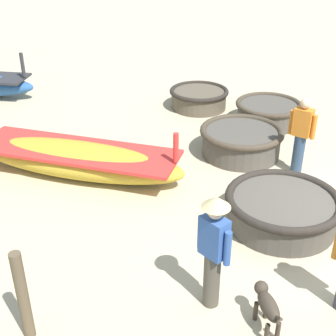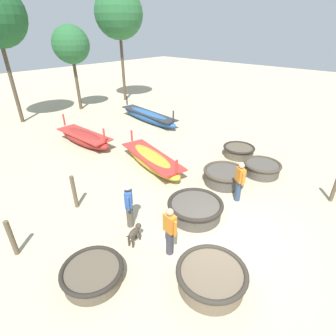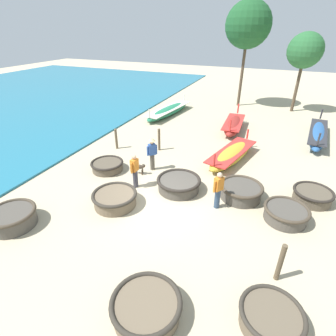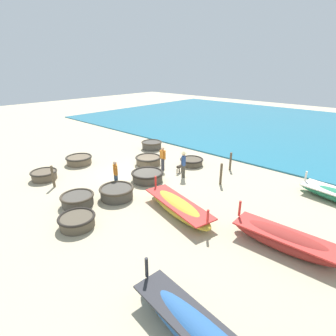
{
  "view_description": "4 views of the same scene",
  "coord_description": "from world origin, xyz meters",
  "px_view_note": "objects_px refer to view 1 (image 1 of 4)",
  "views": [
    {
      "loc": [
        -6.13,
        2.67,
        4.57
      ],
      "look_at": [
        0.79,
        2.97,
        0.79
      ],
      "focal_mm": 50.0,
      "sensor_mm": 36.0,
      "label": 1
    },
    {
      "loc": [
        -5.59,
        -3.12,
        5.77
      ],
      "look_at": [
        0.9,
        2.83,
        1.01
      ],
      "focal_mm": 28.0,
      "sensor_mm": 36.0,
      "label": 2
    },
    {
      "loc": [
        3.6,
        -7.97,
        6.32
      ],
      "look_at": [
        -0.32,
        1.48,
        0.73
      ],
      "focal_mm": 28.0,
      "sensor_mm": 36.0,
      "label": 3
    },
    {
      "loc": [
        10.04,
        11.61,
        6.38
      ],
      "look_at": [
        -0.06,
        2.34,
        1.02
      ],
      "focal_mm": 28.0,
      "sensor_mm": 36.0,
      "label": 4
    }
  ],
  "objects_px": {
    "fisherman_standing_left": "(214,246)",
    "long_boat_white_hull": "(77,159)",
    "coracle_tilted": "(241,140)",
    "mooring_post_inland": "(23,297)",
    "coracle_far_left": "(268,112)",
    "coracle_front_left": "(199,98)",
    "coracle_front_right": "(282,209)",
    "dog": "(267,305)",
    "fisherman_standing_right": "(301,134)"
  },
  "relations": [
    {
      "from": "long_boat_white_hull",
      "to": "coracle_tilted",
      "type": "bearing_deg",
      "value": -73.21
    },
    {
      "from": "coracle_front_left",
      "to": "dog",
      "type": "bearing_deg",
      "value": -174.5
    },
    {
      "from": "coracle_front_left",
      "to": "mooring_post_inland",
      "type": "bearing_deg",
      "value": 164.37
    },
    {
      "from": "coracle_far_left",
      "to": "mooring_post_inland",
      "type": "height_order",
      "value": "mooring_post_inland"
    },
    {
      "from": "fisherman_standing_left",
      "to": "fisherman_standing_right",
      "type": "bearing_deg",
      "value": -26.63
    },
    {
      "from": "coracle_front_left",
      "to": "long_boat_white_hull",
      "type": "height_order",
      "value": "long_boat_white_hull"
    },
    {
      "from": "long_boat_white_hull",
      "to": "mooring_post_inland",
      "type": "relative_size",
      "value": 3.55
    },
    {
      "from": "fisherman_standing_left",
      "to": "mooring_post_inland",
      "type": "distance_m",
      "value": 2.35
    },
    {
      "from": "long_boat_white_hull",
      "to": "dog",
      "type": "relative_size",
      "value": 6.71
    },
    {
      "from": "dog",
      "to": "fisherman_standing_left",
      "type": "bearing_deg",
      "value": 60.25
    },
    {
      "from": "coracle_far_left",
      "to": "long_boat_white_hull",
      "type": "bearing_deg",
      "value": 123.59
    },
    {
      "from": "dog",
      "to": "mooring_post_inland",
      "type": "relative_size",
      "value": 0.53
    },
    {
      "from": "coracle_front_right",
      "to": "mooring_post_inland",
      "type": "relative_size",
      "value": 1.5
    },
    {
      "from": "fisherman_standing_right",
      "to": "mooring_post_inland",
      "type": "xyz_separation_m",
      "value": [
        -4.3,
        4.08,
        -0.2
      ]
    },
    {
      "from": "coracle_tilted",
      "to": "fisherman_standing_left",
      "type": "height_order",
      "value": "fisherman_standing_left"
    },
    {
      "from": "coracle_front_right",
      "to": "coracle_far_left",
      "type": "bearing_deg",
      "value": -5.19
    },
    {
      "from": "coracle_tilted",
      "to": "long_boat_white_hull",
      "type": "bearing_deg",
      "value": 106.79
    },
    {
      "from": "coracle_tilted",
      "to": "mooring_post_inland",
      "type": "height_order",
      "value": "mooring_post_inland"
    },
    {
      "from": "coracle_tilted",
      "to": "coracle_far_left",
      "type": "xyz_separation_m",
      "value": [
        1.74,
        -0.83,
        -0.03
      ]
    },
    {
      "from": "mooring_post_inland",
      "to": "long_boat_white_hull",
      "type": "bearing_deg",
      "value": 3.67
    },
    {
      "from": "mooring_post_inland",
      "to": "coracle_tilted",
      "type": "bearing_deg",
      "value": -30.97
    },
    {
      "from": "long_boat_white_hull",
      "to": "fisherman_standing_left",
      "type": "bearing_deg",
      "value": -143.86
    },
    {
      "from": "long_boat_white_hull",
      "to": "fisherman_standing_right",
      "type": "relative_size",
      "value": 2.87
    },
    {
      "from": "coracle_front_right",
      "to": "fisherman_standing_right",
      "type": "distance_m",
      "value": 1.99
    },
    {
      "from": "coracle_far_left",
      "to": "coracle_front_left",
      "type": "xyz_separation_m",
      "value": [
        0.98,
        1.69,
        -0.02
      ]
    },
    {
      "from": "fisherman_standing_left",
      "to": "fisherman_standing_right",
      "type": "relative_size",
      "value": 1.06
    },
    {
      "from": "coracle_far_left",
      "to": "dog",
      "type": "xyz_separation_m",
      "value": [
        -6.54,
        0.96,
        0.07
      ]
    },
    {
      "from": "fisherman_standing_left",
      "to": "long_boat_white_hull",
      "type": "bearing_deg",
      "value": 36.14
    },
    {
      "from": "coracle_front_right",
      "to": "dog",
      "type": "height_order",
      "value": "coracle_front_right"
    },
    {
      "from": "fisherman_standing_right",
      "to": "dog",
      "type": "bearing_deg",
      "value": 163.8
    },
    {
      "from": "coracle_front_left",
      "to": "fisherman_standing_right",
      "type": "xyz_separation_m",
      "value": [
        -3.48,
        -1.9,
        0.56
      ]
    },
    {
      "from": "coracle_tilted",
      "to": "dog",
      "type": "height_order",
      "value": "coracle_tilted"
    },
    {
      "from": "long_boat_white_hull",
      "to": "coracle_far_left",
      "type": "bearing_deg",
      "value": -56.41
    },
    {
      "from": "coracle_front_right",
      "to": "fisherman_standing_left",
      "type": "distance_m",
      "value": 2.31
    },
    {
      "from": "coracle_far_left",
      "to": "mooring_post_inland",
      "type": "distance_m",
      "value": 7.83
    },
    {
      "from": "long_boat_white_hull",
      "to": "fisherman_standing_right",
      "type": "bearing_deg",
      "value": -86.85
    },
    {
      "from": "coracle_far_left",
      "to": "coracle_front_left",
      "type": "relative_size",
      "value": 1.04
    },
    {
      "from": "long_boat_white_hull",
      "to": "fisherman_standing_right",
      "type": "height_order",
      "value": "fisherman_standing_right"
    },
    {
      "from": "coracle_front_right",
      "to": "long_boat_white_hull",
      "type": "height_order",
      "value": "long_boat_white_hull"
    },
    {
      "from": "coracle_front_left",
      "to": "dog",
      "type": "xyz_separation_m",
      "value": [
        -7.53,
        -0.72,
        0.09
      ]
    },
    {
      "from": "coracle_far_left",
      "to": "fisherman_standing_right",
      "type": "xyz_separation_m",
      "value": [
        -2.5,
        -0.21,
        0.54
      ]
    },
    {
      "from": "coracle_far_left",
      "to": "coracle_tilted",
      "type": "bearing_deg",
      "value": 154.64
    },
    {
      "from": "long_boat_white_hull",
      "to": "mooring_post_inland",
      "type": "distance_m",
      "value": 4.09
    },
    {
      "from": "coracle_tilted",
      "to": "long_boat_white_hull",
      "type": "distance_m",
      "value": 3.44
    },
    {
      "from": "fisherman_standing_right",
      "to": "coracle_far_left",
      "type": "bearing_deg",
      "value": 4.86
    },
    {
      "from": "coracle_tilted",
      "to": "mooring_post_inland",
      "type": "bearing_deg",
      "value": 149.03
    },
    {
      "from": "coracle_front_right",
      "to": "coracle_tilted",
      "type": "bearing_deg",
      "value": 9.59
    },
    {
      "from": "coracle_tilted",
      "to": "dog",
      "type": "xyz_separation_m",
      "value": [
        -4.8,
        0.13,
        0.04
      ]
    },
    {
      "from": "coracle_far_left",
      "to": "dog",
      "type": "distance_m",
      "value": 6.61
    },
    {
      "from": "coracle_front_right",
      "to": "coracle_front_left",
      "type": "distance_m",
      "value": 5.46
    }
  ]
}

